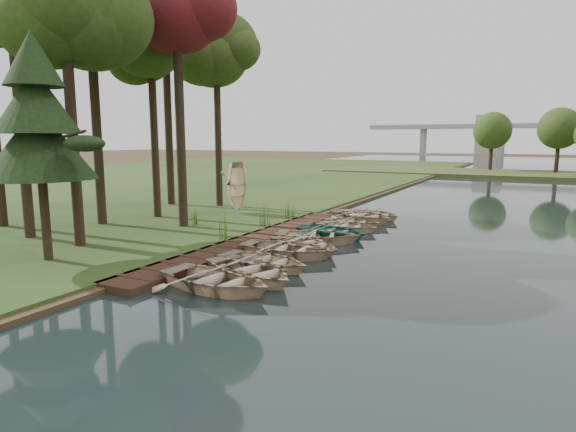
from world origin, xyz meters
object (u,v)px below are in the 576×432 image
at_px(stored_rowboat, 237,208).
at_px(pine_tree, 37,121).
at_px(boardwalk, 253,241).
at_px(rowboat_0, 216,277).
at_px(rowboat_2, 263,259).
at_px(rowboat_1, 250,268).

distance_m(stored_rowboat, pine_tree, 13.32).
bearing_deg(boardwalk, rowboat_0, -67.86).
height_order(boardwalk, rowboat_2, rowboat_2).
bearing_deg(rowboat_2, boardwalk, 41.89).
relative_size(stored_rowboat, pine_tree, 0.38).
distance_m(rowboat_0, stored_rowboat, 13.89).
xyz_separation_m(rowboat_1, stored_rowboat, (-7.50, 10.52, 0.16)).
xyz_separation_m(boardwalk, rowboat_1, (2.87, -4.79, 0.30)).
relative_size(rowboat_1, rowboat_2, 1.08).
relative_size(rowboat_0, rowboat_2, 1.10).
bearing_deg(boardwalk, pine_tree, -124.09).
height_order(rowboat_0, rowboat_1, rowboat_0).
distance_m(boardwalk, rowboat_0, 6.68).
distance_m(rowboat_0, rowboat_2, 2.74).
relative_size(rowboat_1, pine_tree, 0.49).
distance_m(rowboat_1, rowboat_2, 1.38).
distance_m(rowboat_0, rowboat_1, 1.43).
bearing_deg(rowboat_1, boardwalk, 53.32).
bearing_deg(pine_tree, stored_rowboat, 90.33).
distance_m(rowboat_1, pine_tree, 9.07).
distance_m(rowboat_2, stored_rowboat, 11.67).
relative_size(rowboat_2, pine_tree, 0.45).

